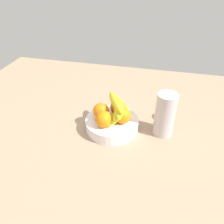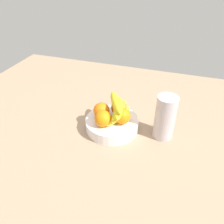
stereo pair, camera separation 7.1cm
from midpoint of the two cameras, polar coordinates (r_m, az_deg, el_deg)
name	(u,v)px [view 1 (the left image)]	position (r cm, az deg, el deg)	size (l,w,h in cm)	color
ground_plane	(115,134)	(100.57, -1.35, -5.67)	(180.00, 140.00, 3.00)	tan
fruit_bowl	(112,124)	(99.69, -2.04, -3.12)	(23.45, 23.45, 5.04)	white
orange_front_left	(101,111)	(97.45, -4.90, 0.21)	(7.14, 7.14, 7.14)	orange
orange_front_right	(104,119)	(92.59, -4.27, -1.89)	(7.14, 7.14, 7.14)	orange
orange_center	(123,115)	(94.42, 0.57, -0.94)	(7.14, 7.14, 7.14)	orange
orange_back_left	(118,107)	(99.60, -0.44, 1.21)	(7.14, 7.14, 7.14)	orange
banana_bunch	(118,109)	(95.27, -0.55, 0.70)	(11.67, 18.41, 10.60)	yellow
thermos_tumbler	(165,115)	(94.78, 11.31, -0.72)	(8.52, 8.52, 19.50)	#BDB4BA
jar_lid	(162,116)	(108.99, 10.80, -1.16)	(6.38, 6.38, 1.57)	silver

